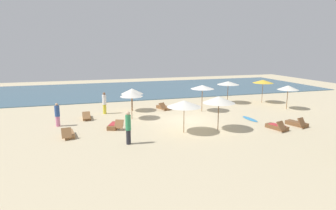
{
  "coord_description": "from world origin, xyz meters",
  "views": [
    {
      "loc": [
        -7.61,
        -19.93,
        5.53
      ],
      "look_at": [
        -1.21,
        0.86,
        1.1
      ],
      "focal_mm": 30.65,
      "sensor_mm": 36.0,
      "label": 1
    }
  ],
  "objects_px": {
    "lounger_1": "(297,124)",
    "lounger_3": "(277,127)",
    "umbrella_3": "(202,87)",
    "lounger_0": "(87,117)",
    "umbrella_4": "(132,91)",
    "lounger_4": "(69,134)",
    "lounger_5": "(115,126)",
    "lounger_2": "(164,107)",
    "umbrella_5": "(228,83)",
    "umbrella_2": "(184,104)",
    "umbrella_1": "(288,88)",
    "umbrella_7": "(219,100)",
    "person_1": "(104,103)",
    "umbrella_6": "(263,81)",
    "umbrella_0": "(131,94)",
    "surfboard": "(250,119)",
    "person_0": "(128,127)",
    "person_2": "(57,115)"
  },
  "relations": [
    {
      "from": "umbrella_6",
      "to": "surfboard",
      "type": "relative_size",
      "value": 1.22
    },
    {
      "from": "umbrella_7",
      "to": "person_1",
      "type": "height_order",
      "value": "umbrella_7"
    },
    {
      "from": "umbrella_0",
      "to": "lounger_0",
      "type": "xyz_separation_m",
      "value": [
        -3.4,
        1.08,
        -1.81
      ]
    },
    {
      "from": "umbrella_7",
      "to": "umbrella_5",
      "type": "bearing_deg",
      "value": 57.69
    },
    {
      "from": "umbrella_5",
      "to": "umbrella_2",
      "type": "bearing_deg",
      "value": -133.16
    },
    {
      "from": "umbrella_1",
      "to": "umbrella_4",
      "type": "bearing_deg",
      "value": 166.01
    },
    {
      "from": "umbrella_2",
      "to": "umbrella_0",
      "type": "bearing_deg",
      "value": 119.3
    },
    {
      "from": "lounger_2",
      "to": "umbrella_1",
      "type": "bearing_deg",
      "value": -16.86
    },
    {
      "from": "umbrella_6",
      "to": "person_0",
      "type": "xyz_separation_m",
      "value": [
        -14.88,
        -8.5,
        -1.14
      ]
    },
    {
      "from": "lounger_5",
      "to": "person_1",
      "type": "bearing_deg",
      "value": 93.32
    },
    {
      "from": "umbrella_4",
      "to": "lounger_0",
      "type": "xyz_separation_m",
      "value": [
        -3.94,
        -1.71,
        -1.58
      ]
    },
    {
      "from": "umbrella_4",
      "to": "lounger_5",
      "type": "distance_m",
      "value": 5.67
    },
    {
      "from": "lounger_0",
      "to": "lounger_4",
      "type": "relative_size",
      "value": 1.0
    },
    {
      "from": "umbrella_0",
      "to": "lounger_2",
      "type": "relative_size",
      "value": 1.24
    },
    {
      "from": "umbrella_4",
      "to": "lounger_0",
      "type": "distance_m",
      "value": 4.58
    },
    {
      "from": "umbrella_5",
      "to": "person_2",
      "type": "distance_m",
      "value": 16.17
    },
    {
      "from": "lounger_1",
      "to": "lounger_3",
      "type": "bearing_deg",
      "value": -170.56
    },
    {
      "from": "umbrella_3",
      "to": "lounger_0",
      "type": "relative_size",
      "value": 1.35
    },
    {
      "from": "umbrella_3",
      "to": "umbrella_4",
      "type": "distance_m",
      "value": 6.08
    },
    {
      "from": "lounger_2",
      "to": "lounger_4",
      "type": "bearing_deg",
      "value": -143.02
    },
    {
      "from": "lounger_4",
      "to": "surfboard",
      "type": "bearing_deg",
      "value": 2.08
    },
    {
      "from": "umbrella_0",
      "to": "umbrella_7",
      "type": "relative_size",
      "value": 0.95
    },
    {
      "from": "umbrella_2",
      "to": "lounger_2",
      "type": "height_order",
      "value": "umbrella_2"
    },
    {
      "from": "umbrella_2",
      "to": "person_2",
      "type": "bearing_deg",
      "value": 152.95
    },
    {
      "from": "umbrella_1",
      "to": "lounger_1",
      "type": "bearing_deg",
      "value": -122.25
    },
    {
      "from": "surfboard",
      "to": "lounger_4",
      "type": "bearing_deg",
      "value": -177.92
    },
    {
      "from": "umbrella_0",
      "to": "surfboard",
      "type": "height_order",
      "value": "umbrella_0"
    },
    {
      "from": "lounger_3",
      "to": "lounger_5",
      "type": "xyz_separation_m",
      "value": [
        -10.57,
        3.6,
        -0.0
      ]
    },
    {
      "from": "umbrella_5",
      "to": "lounger_0",
      "type": "relative_size",
      "value": 1.28
    },
    {
      "from": "umbrella_0",
      "to": "umbrella_6",
      "type": "xyz_separation_m",
      "value": [
        13.65,
        2.68,
        0.17
      ]
    },
    {
      "from": "umbrella_4",
      "to": "person_1",
      "type": "relative_size",
      "value": 1.09
    },
    {
      "from": "umbrella_4",
      "to": "person_2",
      "type": "height_order",
      "value": "umbrella_4"
    },
    {
      "from": "lounger_3",
      "to": "lounger_4",
      "type": "bearing_deg",
      "value": 169.69
    },
    {
      "from": "umbrella_0",
      "to": "lounger_3",
      "type": "relative_size",
      "value": 1.25
    },
    {
      "from": "umbrella_2",
      "to": "lounger_0",
      "type": "xyz_separation_m",
      "value": [
        -6.0,
        5.72,
        -1.77
      ]
    },
    {
      "from": "lounger_3",
      "to": "person_1",
      "type": "height_order",
      "value": "person_1"
    },
    {
      "from": "umbrella_5",
      "to": "umbrella_6",
      "type": "bearing_deg",
      "value": -13.41
    },
    {
      "from": "umbrella_4",
      "to": "lounger_4",
      "type": "distance_m",
      "value": 8.16
    },
    {
      "from": "lounger_5",
      "to": "lounger_2",
      "type": "bearing_deg",
      "value": 44.34
    },
    {
      "from": "umbrella_1",
      "to": "lounger_3",
      "type": "height_order",
      "value": "umbrella_1"
    },
    {
      "from": "umbrella_7",
      "to": "lounger_4",
      "type": "bearing_deg",
      "value": 171.79
    },
    {
      "from": "umbrella_0",
      "to": "umbrella_3",
      "type": "distance_m",
      "value": 6.37
    },
    {
      "from": "umbrella_4",
      "to": "lounger_3",
      "type": "distance_m",
      "value": 12.13
    },
    {
      "from": "lounger_5",
      "to": "surfboard",
      "type": "relative_size",
      "value": 0.94
    },
    {
      "from": "umbrella_4",
      "to": "person_0",
      "type": "xyz_separation_m",
      "value": [
        -1.77,
        -8.61,
        -0.74
      ]
    },
    {
      "from": "umbrella_5",
      "to": "lounger_1",
      "type": "height_order",
      "value": "umbrella_5"
    },
    {
      "from": "lounger_3",
      "to": "person_0",
      "type": "bearing_deg",
      "value": -179.91
    },
    {
      "from": "lounger_5",
      "to": "person_2",
      "type": "relative_size",
      "value": 1.07
    },
    {
      "from": "lounger_0",
      "to": "lounger_5",
      "type": "bearing_deg",
      "value": -61.55
    },
    {
      "from": "umbrella_7",
      "to": "lounger_1",
      "type": "height_order",
      "value": "umbrella_7"
    }
  ]
}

